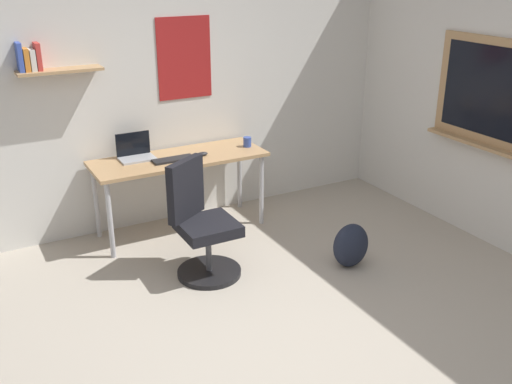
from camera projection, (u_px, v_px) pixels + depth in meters
name	position (u px, v px, depth m)	size (l,w,h in m)	color
ground_plane	(292.00, 351.00, 3.88)	(5.20, 5.20, 0.00)	#ADA393
wall_back	(154.00, 87.00, 5.38)	(5.00, 0.30, 2.60)	silver
desk	(179.00, 164.00, 5.36)	(1.58, 0.58, 0.73)	tan
office_chair	(201.00, 227.00, 4.69)	(0.55, 0.57, 0.95)	black
laptop	(136.00, 153.00, 5.27)	(0.31, 0.21, 0.23)	#ADAFB5
keyboard	(173.00, 159.00, 5.23)	(0.37, 0.13, 0.02)	black
computer_mouse	(202.00, 154.00, 5.35)	(0.10, 0.06, 0.03)	#262628
coffee_mug	(247.00, 142.00, 5.60)	(0.08, 0.08, 0.09)	#334CA5
backpack	(351.00, 245.00, 4.88)	(0.32, 0.22, 0.38)	#1E2333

